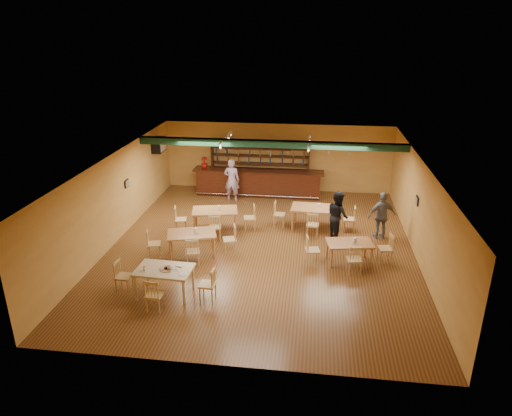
# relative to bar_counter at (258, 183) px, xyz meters

# --- Properties ---
(floor) EXTENTS (12.00, 12.00, 0.00)m
(floor) POSITION_rel_bar_counter_xyz_m (0.75, -5.15, -0.56)
(floor) COLOR #553418
(floor) RESTS_ON ground
(ceiling_beam) EXTENTS (10.00, 0.30, 0.25)m
(ceiling_beam) POSITION_rel_bar_counter_xyz_m (0.75, -2.35, 2.31)
(ceiling_beam) COLOR #10321E
(ceiling_beam) RESTS_ON ceiling
(track_rail_left) EXTENTS (0.05, 2.50, 0.05)m
(track_rail_left) POSITION_rel_bar_counter_xyz_m (-1.05, -1.75, 2.38)
(track_rail_left) COLOR silver
(track_rail_left) RESTS_ON ceiling
(track_rail_right) EXTENTS (0.05, 2.50, 0.05)m
(track_rail_right) POSITION_rel_bar_counter_xyz_m (2.15, -1.75, 2.38)
(track_rail_right) COLOR silver
(track_rail_right) RESTS_ON ceiling
(ac_unit) EXTENTS (0.34, 0.70, 0.48)m
(ac_unit) POSITION_rel_bar_counter_xyz_m (-4.05, -0.95, 1.79)
(ac_unit) COLOR silver
(ac_unit) RESTS_ON wall_left
(picture_left) EXTENTS (0.04, 0.34, 0.28)m
(picture_left) POSITION_rel_bar_counter_xyz_m (-4.22, -4.15, 1.14)
(picture_left) COLOR black
(picture_left) RESTS_ON wall_left
(picture_right) EXTENTS (0.04, 0.34, 0.28)m
(picture_right) POSITION_rel_bar_counter_xyz_m (5.72, -4.65, 1.14)
(picture_right) COLOR black
(picture_right) RESTS_ON wall_right
(bar_counter) EXTENTS (5.64, 0.85, 1.13)m
(bar_counter) POSITION_rel_bar_counter_xyz_m (0.00, 0.00, 0.00)
(bar_counter) COLOR #34160A
(bar_counter) RESTS_ON ground
(back_bar_hutch) EXTENTS (4.36, 0.40, 2.28)m
(back_bar_hutch) POSITION_rel_bar_counter_xyz_m (0.00, 0.63, 0.57)
(back_bar_hutch) COLOR #34160A
(back_bar_hutch) RESTS_ON ground
(poinsettia) EXTENTS (0.36, 0.36, 0.51)m
(poinsettia) POSITION_rel_bar_counter_xyz_m (-2.37, 0.00, 0.82)
(poinsettia) COLOR #B21610
(poinsettia) RESTS_ON bar_counter
(dining_table_a) EXTENTS (1.75, 1.25, 0.80)m
(dining_table_a) POSITION_rel_bar_counter_xyz_m (-1.07, -4.02, -0.17)
(dining_table_a) COLOR #A66E3B
(dining_table_a) RESTS_ON ground
(dining_table_b) EXTENTS (1.70, 1.07, 0.82)m
(dining_table_b) POSITION_rel_bar_counter_xyz_m (2.47, -3.38, -0.15)
(dining_table_b) COLOR #A66E3B
(dining_table_b) RESTS_ON ground
(dining_table_c) EXTENTS (1.72, 1.30, 0.77)m
(dining_table_c) POSITION_rel_bar_counter_xyz_m (-1.40, -6.01, -0.18)
(dining_table_c) COLOR #A66E3B
(dining_table_c) RESTS_ON ground
(dining_table_d) EXTENTS (1.51, 1.06, 0.69)m
(dining_table_d) POSITION_rel_bar_counter_xyz_m (3.59, -5.93, -0.22)
(dining_table_d) COLOR #A66E3B
(dining_table_d) RESTS_ON ground
(near_table) EXTENTS (1.56, 1.05, 0.81)m
(near_table) POSITION_rel_bar_counter_xyz_m (-1.51, -8.51, -0.16)
(near_table) COLOR beige
(near_table) RESTS_ON ground
(pizza_tray) EXTENTS (0.48, 0.48, 0.01)m
(pizza_tray) POSITION_rel_bar_counter_xyz_m (-1.41, -8.51, 0.25)
(pizza_tray) COLOR silver
(pizza_tray) RESTS_ON near_table
(parmesan_shaker) EXTENTS (0.08, 0.08, 0.11)m
(parmesan_shaker) POSITION_rel_bar_counter_xyz_m (-2.00, -8.67, 0.30)
(parmesan_shaker) COLOR #EAE5C6
(parmesan_shaker) RESTS_ON near_table
(napkin_stack) EXTENTS (0.23, 0.19, 0.03)m
(napkin_stack) POSITION_rel_bar_counter_xyz_m (-1.14, -8.29, 0.26)
(napkin_stack) COLOR white
(napkin_stack) RESTS_ON near_table
(pizza_server) EXTENTS (0.29, 0.29, 0.00)m
(pizza_server) POSITION_rel_bar_counter_xyz_m (-1.25, -8.45, 0.26)
(pizza_server) COLOR silver
(pizza_server) RESTS_ON pizza_tray
(side_plate) EXTENTS (0.23, 0.23, 0.01)m
(side_plate) POSITION_rel_bar_counter_xyz_m (-0.92, -8.72, 0.25)
(side_plate) COLOR white
(side_plate) RESTS_ON near_table
(patron_bar) EXTENTS (0.70, 0.49, 1.81)m
(patron_bar) POSITION_rel_bar_counter_xyz_m (-1.02, -0.83, 0.34)
(patron_bar) COLOR #7D4494
(patron_bar) RESTS_ON ground
(patron_right_a) EXTENTS (0.97, 1.05, 1.74)m
(patron_right_a) POSITION_rel_bar_counter_xyz_m (3.27, -4.18, 0.31)
(patron_right_a) COLOR black
(patron_right_a) RESTS_ON ground
(patron_right_b) EXTENTS (1.06, 0.67, 1.68)m
(patron_right_b) POSITION_rel_bar_counter_xyz_m (4.79, -3.93, 0.28)
(patron_right_b) COLOR slate
(patron_right_b) RESTS_ON ground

